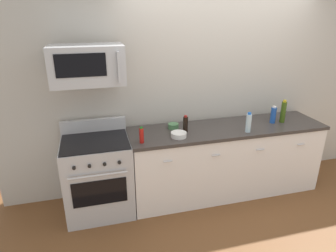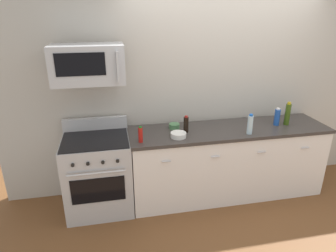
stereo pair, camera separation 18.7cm
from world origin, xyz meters
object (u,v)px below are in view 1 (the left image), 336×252
(bottle_water_clear, at_px, (249,123))
(bowl_white_ceramic, at_px, (179,134))
(range_oven, at_px, (98,176))
(bottle_hot_sauce_red, at_px, (142,135))
(bottle_olive_oil, at_px, (283,112))
(bottle_soda_blue, at_px, (273,115))
(bowl_green_glaze, at_px, (173,126))
(microwave, at_px, (87,65))
(bottle_soy_sauce_dark, at_px, (185,124))

(bottle_water_clear, xyz_separation_m, bowl_white_ceramic, (-0.84, 0.07, -0.09))
(range_oven, height_order, bottle_hot_sauce_red, bottle_hot_sauce_red)
(bottle_olive_oil, xyz_separation_m, bottle_soda_blue, (-0.13, 0.01, -0.03))
(bowl_green_glaze, distance_m, bowl_white_ceramic, 0.27)
(bottle_olive_oil, relative_size, bottle_soda_blue, 1.32)
(bottle_soda_blue, bearing_deg, bottle_water_clear, -156.99)
(range_oven, height_order, bowl_green_glaze, range_oven)
(microwave, bearing_deg, bottle_water_clear, -8.14)
(bottle_hot_sauce_red, bearing_deg, bowl_green_glaze, 35.10)
(bottle_olive_oil, bearing_deg, bowl_white_ceramic, -175.32)
(range_oven, xyz_separation_m, bottle_soda_blue, (2.23, -0.01, 0.56))
(bottle_soy_sauce_dark, bearing_deg, bowl_white_ceramic, -133.05)
(bottle_hot_sauce_red, xyz_separation_m, bowl_white_ceramic, (0.44, 0.05, -0.06))
(bottle_soy_sauce_dark, bearing_deg, bottle_water_clear, -15.51)
(range_oven, height_order, bottle_soy_sauce_dark, bottle_soy_sauce_dark)
(bottle_soda_blue, bearing_deg, bowl_green_glaze, 173.87)
(bowl_white_ceramic, bearing_deg, bottle_hot_sauce_red, -173.74)
(bowl_white_ceramic, bearing_deg, bowl_green_glaze, 87.66)
(bottle_water_clear, relative_size, bottle_soda_blue, 1.08)
(microwave, bearing_deg, bottle_hot_sauce_red, -25.25)
(range_oven, xyz_separation_m, bottle_hot_sauce_red, (0.50, -0.19, 0.54))
(bottle_soy_sauce_dark, bearing_deg, microwave, 177.04)
(bottle_water_clear, distance_m, bottle_soy_sauce_dark, 0.74)
(range_oven, relative_size, bottle_olive_oil, 3.62)
(bowl_green_glaze, bearing_deg, bottle_olive_oil, -6.01)
(bottle_olive_oil, distance_m, bowl_green_glaze, 1.43)
(microwave, height_order, bowl_green_glaze, microwave)
(range_oven, xyz_separation_m, bowl_green_glaze, (0.94, 0.13, 0.48))
(bottle_water_clear, distance_m, bowl_white_ceramic, 0.85)
(bottle_soy_sauce_dark, bearing_deg, bottle_soda_blue, -0.15)
(microwave, relative_size, bottle_hot_sauce_red, 4.01)
(bottle_soda_blue, bearing_deg, bottle_olive_oil, -4.79)
(range_oven, relative_size, bowl_green_glaze, 8.23)
(range_oven, height_order, bottle_soda_blue, bottle_soda_blue)
(bottle_olive_oil, height_order, bowl_green_glaze, bottle_olive_oil)
(bottle_soy_sauce_dark, relative_size, bowl_green_glaze, 1.56)
(range_oven, bearing_deg, bowl_white_ceramic, -8.60)
(bottle_soy_sauce_dark, height_order, bottle_olive_oil, bottle_olive_oil)
(bottle_hot_sauce_red, xyz_separation_m, bottle_soy_sauce_dark, (0.56, 0.18, 0.01))
(bowl_green_glaze, bearing_deg, bottle_soda_blue, -6.13)
(microwave, distance_m, bottle_olive_oil, 2.46)
(bowl_green_glaze, bearing_deg, bowl_white_ceramic, -92.34)
(bottle_hot_sauce_red, bearing_deg, bowl_white_ceramic, 6.26)
(bottle_olive_oil, height_order, bottle_soda_blue, bottle_olive_oil)
(bottle_water_clear, relative_size, bowl_green_glaze, 1.87)
(range_oven, xyz_separation_m, bottle_olive_oil, (2.36, -0.02, 0.59))
(bottle_water_clear, height_order, bottle_olive_oil, bottle_olive_oil)
(microwave, bearing_deg, bowl_green_glaze, 4.90)
(bottle_water_clear, distance_m, bottle_soda_blue, 0.50)
(microwave, height_order, bottle_soy_sauce_dark, microwave)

